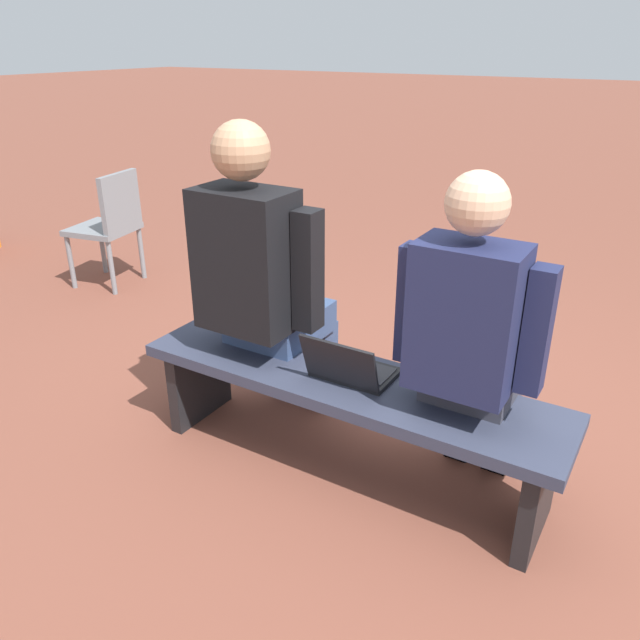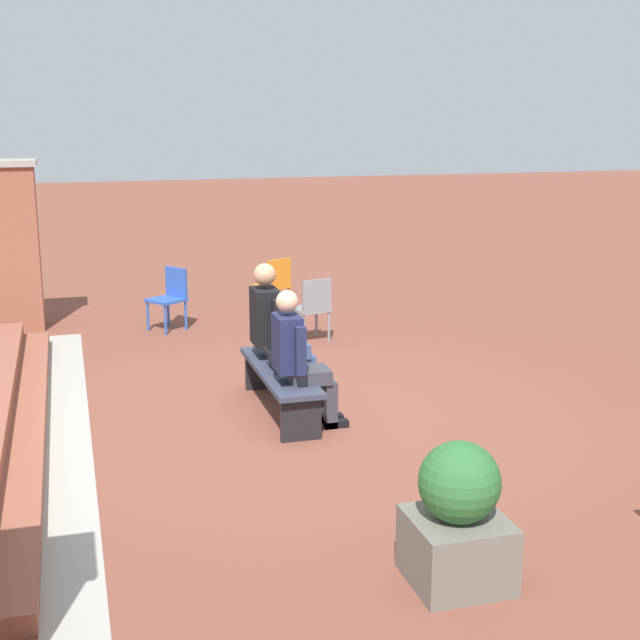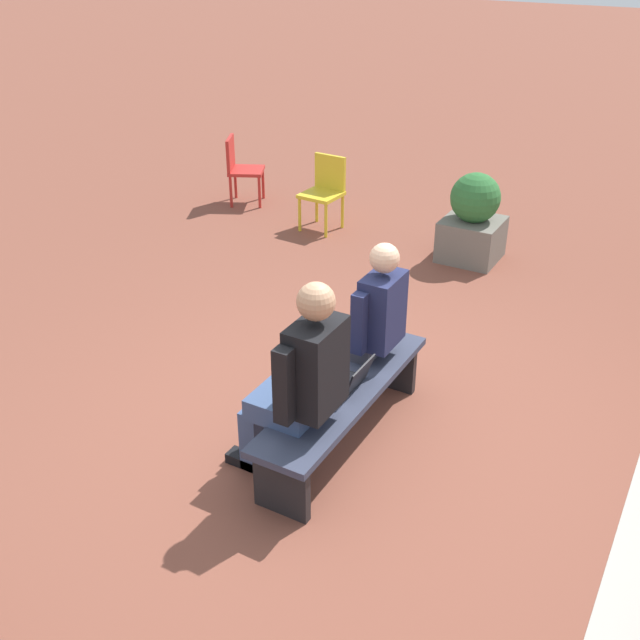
# 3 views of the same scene
# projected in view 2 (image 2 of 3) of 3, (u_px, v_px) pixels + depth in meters

# --- Properties ---
(ground_plane) EXTENTS (60.00, 60.00, 0.00)m
(ground_plane) POSITION_uv_depth(u_px,v_px,m) (291.00, 416.00, 8.72)
(ground_plane) COLOR brown
(concrete_strip) EXTENTS (7.57, 0.40, 0.01)m
(concrete_strip) POSITION_uv_depth(u_px,v_px,m) (68.00, 432.00, 8.30)
(concrete_strip) COLOR #A8A399
(concrete_strip) RESTS_ON ground
(brick_steps) EXTENTS (6.77, 0.60, 0.30)m
(brick_steps) POSITION_uv_depth(u_px,v_px,m) (5.00, 425.00, 8.12)
(brick_steps) COLOR #93513D
(brick_steps) RESTS_ON ground
(brick_pillar_right_of_steps) EXTENTS (0.64, 0.64, 2.28)m
(brick_pillar_right_of_steps) POSITION_uv_depth(u_px,v_px,m) (17.00, 245.00, 11.97)
(brick_pillar_right_of_steps) COLOR #93513D
(brick_pillar_right_of_steps) RESTS_ON ground
(bench) EXTENTS (1.80, 0.44, 0.45)m
(bench) POSITION_uv_depth(u_px,v_px,m) (280.00, 378.00, 8.76)
(bench) COLOR #33384C
(bench) RESTS_ON ground
(person_student) EXTENTS (0.53, 0.68, 1.33)m
(person_student) POSITION_uv_depth(u_px,v_px,m) (299.00, 355.00, 8.25)
(person_student) COLOR #383842
(person_student) RESTS_ON ground
(person_adult) EXTENTS (0.59, 0.75, 1.43)m
(person_adult) POSITION_uv_depth(u_px,v_px,m) (276.00, 328.00, 9.11)
(person_adult) COLOR #384C75
(person_adult) RESTS_ON ground
(laptop) EXTENTS (0.32, 0.29, 0.21)m
(laptop) POSITION_uv_depth(u_px,v_px,m) (279.00, 364.00, 8.70)
(laptop) COLOR black
(laptop) RESTS_ON bench
(plastic_chair_far_right) EXTENTS (0.58, 0.58, 0.84)m
(plastic_chair_far_right) POSITION_uv_depth(u_px,v_px,m) (170.00, 295.00, 12.06)
(plastic_chair_far_right) COLOR #2D56B7
(plastic_chair_far_right) RESTS_ON ground
(plastic_chair_near_bench_right) EXTENTS (0.49, 0.49, 0.84)m
(plastic_chair_near_bench_right) POSITION_uv_depth(u_px,v_px,m) (313.00, 306.00, 11.39)
(plastic_chair_near_bench_right) COLOR gray
(plastic_chair_near_bench_right) RESTS_ON ground
(plastic_chair_far_left) EXTENTS (0.56, 0.56, 0.84)m
(plastic_chair_far_left) POSITION_uv_depth(u_px,v_px,m) (274.00, 283.00, 12.88)
(plastic_chair_far_left) COLOR orange
(plastic_chair_far_left) RESTS_ON ground
(planter) EXTENTS (0.60, 0.60, 0.94)m
(planter) POSITION_uv_depth(u_px,v_px,m) (458.00, 518.00, 5.58)
(planter) COLOR #6B665B
(planter) RESTS_ON ground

